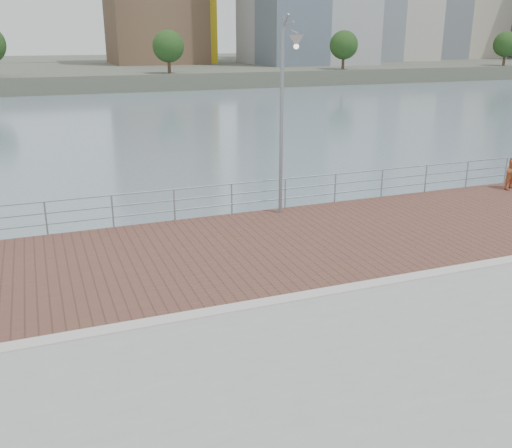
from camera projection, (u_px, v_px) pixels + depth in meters
name	position (u px, v px, depth m)	size (l,w,h in m)	color
water	(285.00, 373.00, 14.24)	(400.00, 400.00, 0.00)	slate
brick_lane	(236.00, 250.00, 16.79)	(40.00, 6.80, 0.02)	brown
curb	(286.00, 299.00, 13.60)	(40.00, 0.40, 0.06)	#B7B5AD
far_shore	(53.00, 68.00, 122.22)	(320.00, 95.00, 2.50)	#4C5142
guardrail	(203.00, 198.00, 19.58)	(39.06, 0.06, 1.13)	#8C9EA8
street_lamp	(288.00, 84.00, 18.44)	(0.46, 1.35, 6.36)	gray
shoreline_trees	(125.00, 46.00, 83.25)	(144.35, 5.20, 6.93)	#473323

